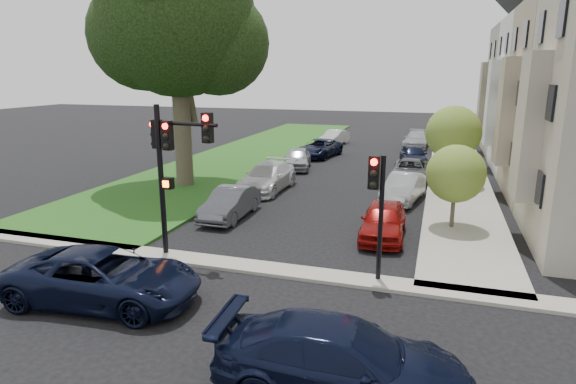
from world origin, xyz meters
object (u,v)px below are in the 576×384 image
(eucalyptus, at_px, (176,18))
(car_cross_near, at_px, (104,277))
(car_parked_5, at_px, (230,203))
(car_parked_6, at_px, (267,177))
(traffic_signal_secondary, at_px, (377,195))
(car_parked_7, at_px, (297,158))
(car_parked_4, at_px, (416,140))
(small_tree_b, at_px, (453,133))
(car_cross_far, at_px, (342,359))
(car_parked_1, at_px, (403,188))
(small_tree_c, at_px, (451,127))
(car_parked_0, at_px, (383,220))
(car_parked_8, at_px, (319,148))
(car_parked_9, at_px, (334,137))
(car_parked_2, at_px, (410,170))
(small_tree_a, at_px, (456,174))
(traffic_signal_main, at_px, (171,154))
(car_parked_3, at_px, (414,155))

(eucalyptus, relative_size, car_cross_near, 2.45)
(car_parked_5, bearing_deg, car_parked_6, 91.52)
(traffic_signal_secondary, height_order, car_parked_7, traffic_signal_secondary)
(car_parked_4, xyz_separation_m, car_parked_7, (-7.32, -12.25, 0.01))
(small_tree_b, bearing_deg, traffic_signal_secondary, -99.49)
(car_cross_far, bearing_deg, car_parked_1, -2.81)
(small_tree_c, bearing_deg, car_parked_1, -100.80)
(car_parked_0, xyz_separation_m, car_parked_8, (-7.00, 17.65, -0.03))
(small_tree_b, distance_m, car_parked_9, 17.36)
(car_parked_4, relative_size, car_parked_8, 0.99)
(car_cross_far, bearing_deg, car_parked_4, -2.25)
(small_tree_c, relative_size, car_parked_2, 0.84)
(traffic_signal_secondary, height_order, car_parked_0, traffic_signal_secondary)
(car_cross_far, xyz_separation_m, car_parked_4, (-0.28, 34.91, -0.06))
(small_tree_a, xyz_separation_m, car_cross_far, (-2.36, -12.01, -1.63))
(eucalyptus, relative_size, car_parked_8, 2.74)
(small_tree_c, distance_m, car_parked_0, 18.51)
(car_cross_near, distance_m, car_parked_6, 14.18)
(eucalyptus, bearing_deg, traffic_signal_main, -62.12)
(small_tree_c, relative_size, car_parked_1, 0.90)
(traffic_signal_main, relative_size, car_parked_1, 1.27)
(small_tree_c, relative_size, car_parked_9, 0.96)
(car_parked_0, height_order, car_parked_6, car_parked_6)
(car_cross_far, bearing_deg, car_parked_0, -0.98)
(car_parked_4, bearing_deg, traffic_signal_secondary, -86.86)
(car_parked_2, distance_m, car_parked_3, 5.31)
(car_cross_far, distance_m, car_parked_3, 26.48)
(car_parked_3, xyz_separation_m, car_parked_5, (-7.24, -15.78, -0.03))
(car_parked_5, bearing_deg, car_cross_near, -90.68)
(car_cross_far, bearing_deg, car_parked_2, -2.89)
(car_parked_5, relative_size, car_parked_6, 0.79)
(eucalyptus, bearing_deg, car_parked_1, 1.39)
(car_parked_2, height_order, car_parked_3, car_parked_3)
(traffic_signal_main, xyz_separation_m, car_parked_4, (6.93, 29.15, -3.04))
(small_tree_b, distance_m, car_parked_2, 3.46)
(car_parked_3, bearing_deg, car_parked_4, 80.90)
(small_tree_b, bearing_deg, traffic_signal_main, -123.18)
(traffic_signal_secondary, bearing_deg, traffic_signal_main, 179.65)
(small_tree_b, distance_m, car_parked_4, 14.94)
(car_parked_0, relative_size, car_parked_4, 0.86)
(car_parked_2, height_order, car_parked_8, car_parked_8)
(car_parked_1, distance_m, car_parked_2, 5.14)
(small_tree_b, xyz_separation_m, small_tree_c, (0.00, 7.89, -0.52))
(small_tree_a, height_order, car_parked_8, small_tree_a)
(car_parked_6, bearing_deg, traffic_signal_main, -87.04)
(small_tree_a, relative_size, car_cross_near, 0.65)
(car_parked_2, bearing_deg, car_parked_5, -125.29)
(traffic_signal_secondary, bearing_deg, car_parked_8, 108.15)
(small_tree_b, bearing_deg, car_cross_near, -117.77)
(small_tree_a, distance_m, car_parked_0, 3.71)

